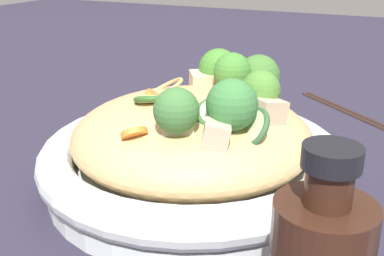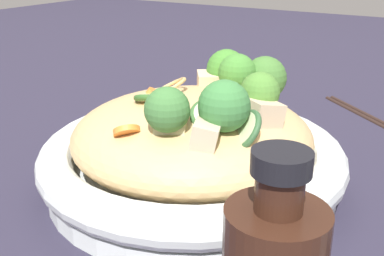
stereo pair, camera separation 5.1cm
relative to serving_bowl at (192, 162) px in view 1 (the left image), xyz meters
The scene contains 8 objects.
ground_plane 0.03m from the serving_bowl, ahead, with size 3.00×3.00×0.00m, color #2A2639.
serving_bowl is the anchor object (origin of this frame).
noodle_heap 0.03m from the serving_bowl, 163.31° to the left, with size 0.26×0.26×0.10m.
broccoli_florets 0.09m from the serving_bowl, 43.27° to the left, with size 0.13×0.22×0.06m.
carrot_coins 0.07m from the serving_bowl, 30.84° to the right, with size 0.11×0.21×0.03m.
zucchini_slices 0.07m from the serving_bowl, ahead, with size 0.16×0.19×0.04m.
chicken_chunks 0.08m from the serving_bowl, ahead, with size 0.14×0.19×0.04m.
chopsticks_pair 0.36m from the serving_bowl, 71.45° to the left, with size 0.17×0.15×0.01m.
Camera 1 is at (0.20, -0.43, 0.25)m, focal length 44.67 mm.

